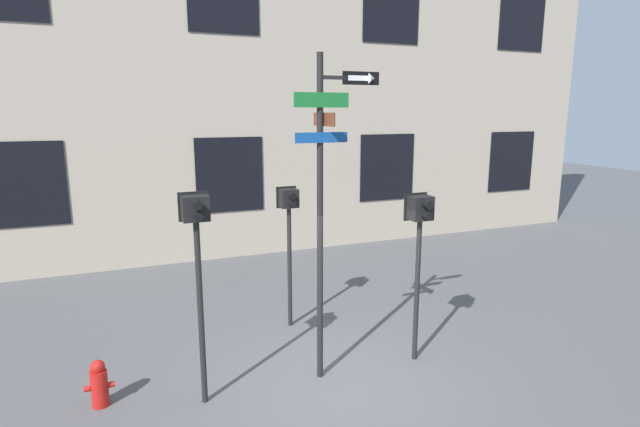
% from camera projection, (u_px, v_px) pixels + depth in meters
% --- Properties ---
extents(ground_plane, '(60.00, 60.00, 0.00)m').
position_uv_depth(ground_plane, '(340.00, 386.00, 7.31)').
color(ground_plane, '#515154').
extents(street_sign_pole, '(1.29, 0.72, 4.73)m').
position_uv_depth(street_sign_pole, '(325.00, 193.00, 7.04)').
color(street_sign_pole, black).
rests_on(street_sign_pole, ground_plane).
extents(pedestrian_signal_left, '(0.40, 0.40, 2.93)m').
position_uv_depth(pedestrian_signal_left, '(197.00, 243.00, 6.46)').
color(pedestrian_signal_left, black).
rests_on(pedestrian_signal_left, ground_plane).
extents(pedestrian_signal_right, '(0.40, 0.40, 2.72)m').
position_uv_depth(pedestrian_signal_right, '(420.00, 231.00, 7.69)').
color(pedestrian_signal_right, black).
rests_on(pedestrian_signal_right, ground_plane).
extents(pedestrian_signal_across, '(0.38, 0.40, 2.62)m').
position_uv_depth(pedestrian_signal_across, '(289.00, 220.00, 8.99)').
color(pedestrian_signal_across, black).
rests_on(pedestrian_signal_across, ground_plane).
extents(fire_hydrant, '(0.38, 0.22, 0.67)m').
position_uv_depth(fire_hydrant, '(99.00, 384.00, 6.76)').
color(fire_hydrant, red).
rests_on(fire_hydrant, ground_plane).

